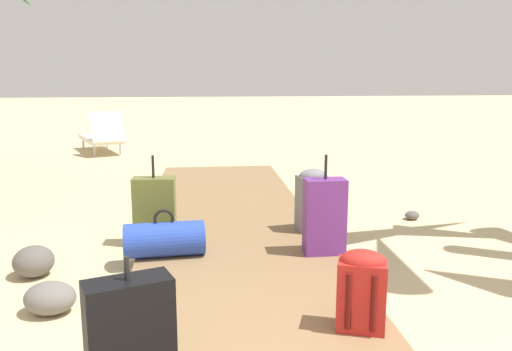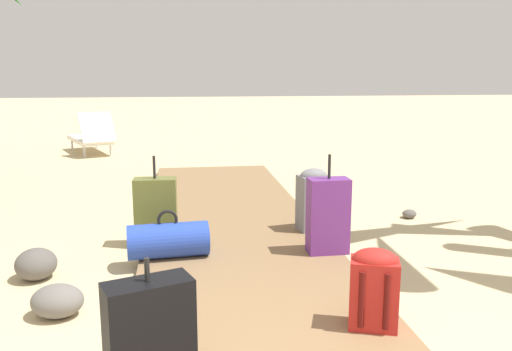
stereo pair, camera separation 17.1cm
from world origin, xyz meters
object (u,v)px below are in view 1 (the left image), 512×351
Objects in this scene: suitcase_olive at (155,207)px; backpack_red at (362,288)px; backpack_grey at (312,198)px; suitcase_black at (130,335)px; duffel_bag_blue at (164,239)px; lounge_chair at (102,136)px; suitcase_purple at (325,216)px.

suitcase_olive is 1.55× the size of backpack_red.
backpack_grey is at bearing 1.18° from suitcase_olive.
backpack_red is 1.32m from suitcase_black.
backpack_grey is (1.45, 0.03, 0.04)m from suitcase_olive.
duffel_bag_blue is 1.83m from suitcase_black.
suitcase_olive is 2.32m from backpack_red.
lounge_chair reaches higher than backpack_grey.
duffel_bag_blue is 1.02× the size of suitcase_black.
lounge_chair is at bearing 114.30° from suitcase_purple.
duffel_bag_blue is 0.57m from suitcase_olive.
suitcase_black is 0.40× the size of lounge_chair.
duffel_bag_blue is 6.49m from lounge_chair.
suitcase_olive is 0.46× the size of lounge_chair.
backpack_grey is at bearing 86.64° from suitcase_purple.
backpack_red is (-0.09, -1.30, -0.06)m from suitcase_purple.
lounge_chair is (-2.87, 6.36, -0.06)m from suitcase_purple.
duffel_bag_blue is at bearing -77.77° from suitcase_olive.
lounge_chair is (-1.58, 6.29, 0.11)m from duffel_bag_blue.
suitcase_purple reaches higher than suitcase_black.
duffel_bag_blue is at bearing 88.70° from suitcase_black.
suitcase_black is (-1.34, -1.75, -0.04)m from suitcase_purple.
suitcase_olive is at bearing 156.79° from suitcase_purple.
suitcase_olive reaches higher than duffel_bag_blue.
suitcase_olive is 2.36m from suitcase_black.
lounge_chair is (-1.53, 8.11, -0.02)m from suitcase_black.
suitcase_black is (-1.38, -2.39, -0.04)m from backpack_grey.
lounge_chair reaches higher than duffel_bag_blue.
suitcase_olive reaches higher than backpack_grey.
suitcase_purple is 0.64m from backpack_grey.
suitcase_olive reaches higher than lounge_chair.
suitcase_purple is 1.10× the size of suitcase_olive.
duffel_bag_blue is 0.81× the size of suitcase_purple.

